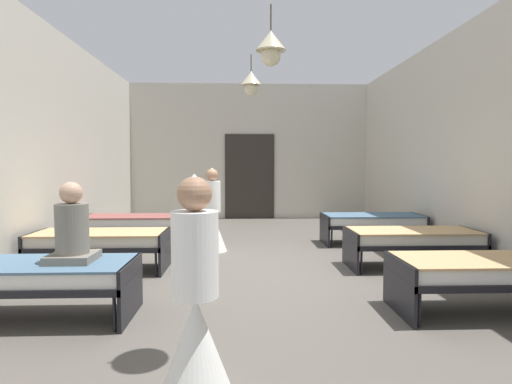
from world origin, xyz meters
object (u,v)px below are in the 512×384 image
Objects in this scene: bed_left_row_0 at (36,276)px; bed_left_row_1 at (100,241)px; bed_right_row_2 at (372,221)px; nurse_near_aisle at (212,222)px; bed_right_row_0 at (488,271)px; patient_seated_primary at (72,232)px; bed_left_row_2 at (134,223)px; nurse_mid_aisle at (196,323)px; bed_right_row_1 at (412,239)px.

bed_left_row_0 and bed_left_row_1 have the same top height.
nurse_near_aisle is at bearing -169.45° from bed_right_row_2.
bed_right_row_0 is 4.27m from patient_seated_primary.
bed_right_row_0 is 4.97m from bed_left_row_1.
nurse_near_aisle reaches higher than bed_right_row_2.
bed_left_row_2 is at bearing -30.18° from nurse_near_aisle.
bed_right_row_2 is at bearing 22.45° from bed_left_row_1.
nurse_mid_aisle reaches higher than bed_right_row_0.
bed_right_row_2 is at bearing -179.21° from nurse_near_aisle.
bed_right_row_0 is 1.00× the size of bed_right_row_2.
bed_right_row_0 and bed_right_row_2 have the same top height.
nurse_mid_aisle is at bearing -41.38° from bed_left_row_0.
bed_left_row_0 is 1.00× the size of bed_left_row_1.
bed_right_row_1 is at bearing -22.45° from bed_left_row_2.
bed_left_row_2 is at bearing 157.55° from bed_right_row_1.
bed_left_row_1 is at bearing 180.00° from bed_right_row_1.
bed_right_row_1 is at bearing -90.00° from bed_right_row_2.
bed_left_row_1 is at bearing -157.55° from bed_right_row_2.
nurse_near_aisle reaches higher than bed_left_row_0.
bed_left_row_0 is 3.80m from bed_left_row_2.
patient_seated_primary reaches higher than bed_left_row_2.
bed_right_row_0 and bed_left_row_2 have the same top height.
bed_left_row_2 is (-4.60, 3.80, 0.00)m from bed_right_row_0.
bed_left_row_1 and bed_right_row_2 have the same top height.
patient_seated_primary is at bearing -71.89° from nurse_mid_aisle.
nurse_near_aisle is at bearing 69.68° from patient_seated_primary.
bed_left_row_2 is at bearing 140.42° from bed_right_row_0.
bed_right_row_1 is at bearing 0.00° from bed_left_row_1.
bed_right_row_1 is (0.00, 1.90, 0.00)m from bed_right_row_0.
bed_right_row_0 is 1.00× the size of bed_left_row_1.
nurse_mid_aisle is (-2.85, -5.34, 0.09)m from bed_right_row_2.
bed_left_row_2 is 1.64m from nurse_near_aisle.
nurse_near_aisle is 1.86× the size of patient_seated_primary.
nurse_near_aisle is 3.42m from patient_seated_primary.
nurse_mid_aisle is at bearing -63.09° from bed_left_row_1.
bed_right_row_0 is at bearing -90.00° from bed_right_row_1.
bed_left_row_0 is 1.90m from bed_left_row_1.
bed_right_row_0 is at bearing -39.58° from bed_left_row_2.
bed_right_row_2 is at bearing 41.55° from patient_seated_primary.
bed_right_row_0 is 1.00× the size of bed_right_row_1.
bed_left_row_0 is 2.38× the size of patient_seated_primary.
bed_right_row_0 is (4.60, 0.00, 0.00)m from bed_left_row_0.
patient_seated_primary is at bearing 179.52° from bed_right_row_0.
bed_right_row_0 and bed_left_row_1 have the same top height.
bed_right_row_0 is 3.24m from nurse_mid_aisle.
bed_right_row_1 is 3.34m from nurse_near_aisle.
bed_left_row_1 is 1.00× the size of bed_right_row_1.
bed_left_row_0 is 1.28× the size of nurse_mid_aisle.
nurse_mid_aisle is (1.74, -1.54, 0.09)m from bed_left_row_0.
bed_left_row_0 is 5.96m from bed_right_row_2.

